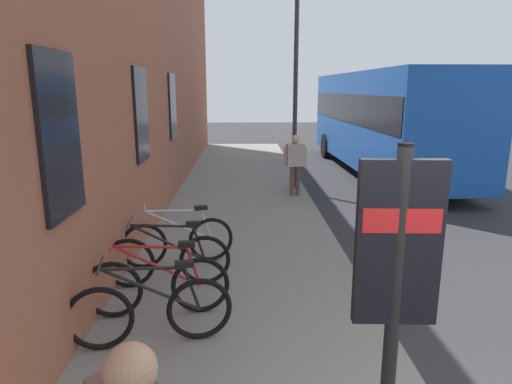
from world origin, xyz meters
The scene contains 11 objects.
ground centered at (6.00, -1.00, 0.00)m, with size 60.00×60.00×0.00m, color #2D2D30.
sidewalk_pavement centered at (8.00, 1.75, 0.06)m, with size 24.00×3.50×0.12m, color gray.
station_facade centered at (8.99, 3.80, 4.10)m, with size 22.00×0.65×8.21m.
bicycle_by_door centered at (2.06, 2.71, 0.51)m, with size 0.51×1.75×0.97m.
bicycle_leaning_wall centered at (2.71, 2.77, 0.51)m, with size 0.48×1.77×0.97m.
bicycle_mid_rack centered at (3.54, 2.78, 0.51)m, with size 0.48×1.77×0.97m.
bicycle_nearest_sign centered at (4.32, 2.74, 0.51)m, with size 0.62×1.72×0.97m.
transit_info_sign centered at (0.34, 0.72, 1.72)m, with size 0.12×0.55×2.40m.
city_bus centered at (12.78, -3.00, 1.92)m, with size 10.55×2.80×3.35m.
pedestrian_by_facade centered at (8.95, 0.38, 1.08)m, with size 0.30×0.59×1.57m.
street_lamp centered at (9.94, 0.30, 3.22)m, with size 0.28×0.28×5.24m.
Camera 1 is at (-2.34, 1.71, 2.84)m, focal length 31.25 mm.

